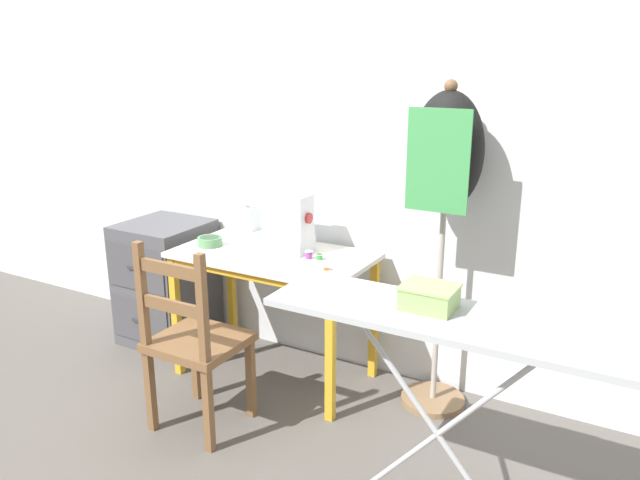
{
  "coord_description": "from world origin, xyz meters",
  "views": [
    {
      "loc": [
        1.72,
        -2.29,
        1.7
      ],
      "look_at": [
        0.3,
        0.26,
        0.82
      ],
      "focal_mm": 35.0,
      "sensor_mm": 36.0,
      "label": 1
    }
  ],
  "objects_px": {
    "scissors": "(333,270)",
    "thread_spool_near_machine": "(309,255)",
    "dress_form": "(446,171)",
    "ironing_board": "(444,329)",
    "storage_box": "(429,297)",
    "fabric_bowl": "(210,241)",
    "filing_cabinet": "(166,282)",
    "sewing_machine": "(282,223)",
    "thread_spool_mid_table": "(319,257)",
    "wooden_chair": "(194,342)"
  },
  "relations": [
    {
      "from": "thread_spool_near_machine",
      "to": "fabric_bowl",
      "type": "bearing_deg",
      "value": -173.72
    },
    {
      "from": "sewing_machine",
      "to": "filing_cabinet",
      "type": "height_order",
      "value": "sewing_machine"
    },
    {
      "from": "filing_cabinet",
      "to": "dress_form",
      "type": "bearing_deg",
      "value": 2.49
    },
    {
      "from": "filing_cabinet",
      "to": "ironing_board",
      "type": "height_order",
      "value": "ironing_board"
    },
    {
      "from": "thread_spool_near_machine",
      "to": "wooden_chair",
      "type": "xyz_separation_m",
      "value": [
        -0.26,
        -0.6,
        -0.29
      ]
    },
    {
      "from": "thread_spool_near_machine",
      "to": "filing_cabinet",
      "type": "distance_m",
      "value": 1.1
    },
    {
      "from": "thread_spool_mid_table",
      "to": "storage_box",
      "type": "height_order",
      "value": "storage_box"
    },
    {
      "from": "dress_form",
      "to": "thread_spool_near_machine",
      "type": "bearing_deg",
      "value": -167.93
    },
    {
      "from": "sewing_machine",
      "to": "dress_form",
      "type": "xyz_separation_m",
      "value": [
        0.84,
        0.07,
        0.34
      ]
    },
    {
      "from": "fabric_bowl",
      "to": "thread_spool_near_machine",
      "type": "height_order",
      "value": "fabric_bowl"
    },
    {
      "from": "ironing_board",
      "to": "storage_box",
      "type": "distance_m",
      "value": 0.11
    },
    {
      "from": "wooden_chair",
      "to": "ironing_board",
      "type": "relative_size",
      "value": 0.77
    },
    {
      "from": "thread_spool_mid_table",
      "to": "dress_form",
      "type": "height_order",
      "value": "dress_form"
    },
    {
      "from": "wooden_chair",
      "to": "dress_form",
      "type": "relative_size",
      "value": 0.58
    },
    {
      "from": "scissors",
      "to": "thread_spool_near_machine",
      "type": "xyz_separation_m",
      "value": [
        -0.19,
        0.1,
        0.02
      ]
    },
    {
      "from": "scissors",
      "to": "ironing_board",
      "type": "relative_size",
      "value": 0.12
    },
    {
      "from": "thread_spool_mid_table",
      "to": "filing_cabinet",
      "type": "distance_m",
      "value": 1.15
    },
    {
      "from": "thread_spool_mid_table",
      "to": "wooden_chair",
      "type": "bearing_deg",
      "value": -117.31
    },
    {
      "from": "thread_spool_mid_table",
      "to": "wooden_chair",
      "type": "xyz_separation_m",
      "value": [
        -0.31,
        -0.61,
        -0.29
      ]
    },
    {
      "from": "sewing_machine",
      "to": "thread_spool_mid_table",
      "type": "height_order",
      "value": "sewing_machine"
    },
    {
      "from": "scissors",
      "to": "thread_spool_near_machine",
      "type": "distance_m",
      "value": 0.21
    },
    {
      "from": "sewing_machine",
      "to": "scissors",
      "type": "height_order",
      "value": "sewing_machine"
    },
    {
      "from": "sewing_machine",
      "to": "scissors",
      "type": "xyz_separation_m",
      "value": [
        0.39,
        -0.17,
        -0.14
      ]
    },
    {
      "from": "sewing_machine",
      "to": "thread_spool_near_machine",
      "type": "height_order",
      "value": "sewing_machine"
    },
    {
      "from": "scissors",
      "to": "thread_spool_near_machine",
      "type": "bearing_deg",
      "value": 152.6
    },
    {
      "from": "scissors",
      "to": "storage_box",
      "type": "xyz_separation_m",
      "value": [
        0.69,
        -0.61,
        0.21
      ]
    },
    {
      "from": "dress_form",
      "to": "ironing_board",
      "type": "xyz_separation_m",
      "value": [
        0.3,
        -0.87,
        -0.36
      ]
    },
    {
      "from": "ironing_board",
      "to": "thread_spool_mid_table",
      "type": "bearing_deg",
      "value": 140.02
    },
    {
      "from": "dress_form",
      "to": "storage_box",
      "type": "relative_size",
      "value": 8.76
    },
    {
      "from": "filing_cabinet",
      "to": "sewing_machine",
      "type": "bearing_deg",
      "value": 0.35
    },
    {
      "from": "ironing_board",
      "to": "thread_spool_near_machine",
      "type": "bearing_deg",
      "value": 142.15
    },
    {
      "from": "scissors",
      "to": "ironing_board",
      "type": "xyz_separation_m",
      "value": [
        0.76,
        -0.64,
        0.12
      ]
    },
    {
      "from": "fabric_bowl",
      "to": "scissors",
      "type": "bearing_deg",
      "value": -2.52
    },
    {
      "from": "fabric_bowl",
      "to": "thread_spool_near_machine",
      "type": "xyz_separation_m",
      "value": [
        0.58,
        0.06,
        -0.0
      ]
    },
    {
      "from": "thread_spool_near_machine",
      "to": "dress_form",
      "type": "bearing_deg",
      "value": 12.07
    },
    {
      "from": "scissors",
      "to": "dress_form",
      "type": "distance_m",
      "value": 0.7
    },
    {
      "from": "thread_spool_near_machine",
      "to": "thread_spool_mid_table",
      "type": "relative_size",
      "value": 1.06
    },
    {
      "from": "wooden_chair",
      "to": "scissors",
      "type": "bearing_deg",
      "value": 48.01
    },
    {
      "from": "dress_form",
      "to": "ironing_board",
      "type": "distance_m",
      "value": 0.99
    },
    {
      "from": "fabric_bowl",
      "to": "thread_spool_near_machine",
      "type": "distance_m",
      "value": 0.58
    },
    {
      "from": "dress_form",
      "to": "storage_box",
      "type": "distance_m",
      "value": 0.91
    },
    {
      "from": "filing_cabinet",
      "to": "dress_form",
      "type": "relative_size",
      "value": 0.46
    },
    {
      "from": "storage_box",
      "to": "scissors",
      "type": "bearing_deg",
      "value": 138.62
    },
    {
      "from": "filing_cabinet",
      "to": "ironing_board",
      "type": "relative_size",
      "value": 0.61
    },
    {
      "from": "ironing_board",
      "to": "storage_box",
      "type": "height_order",
      "value": "storage_box"
    },
    {
      "from": "scissors",
      "to": "thread_spool_mid_table",
      "type": "height_order",
      "value": "thread_spool_mid_table"
    },
    {
      "from": "storage_box",
      "to": "thread_spool_near_machine",
      "type": "bearing_deg",
      "value": 141.23
    },
    {
      "from": "dress_form",
      "to": "storage_box",
      "type": "height_order",
      "value": "dress_form"
    },
    {
      "from": "sewing_machine",
      "to": "scissors",
      "type": "bearing_deg",
      "value": -23.1
    },
    {
      "from": "thread_spool_mid_table",
      "to": "storage_box",
      "type": "relative_size",
      "value": 0.22
    }
  ]
}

